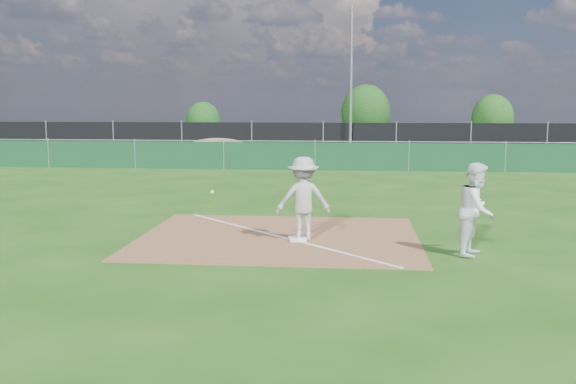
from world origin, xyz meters
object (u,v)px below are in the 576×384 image
object	(u,v)px
runner	(477,209)
car_right	(442,139)
tree_right	(493,118)
first_base	(297,239)
car_mid	(290,138)
car_left	(216,137)
tree_left	(203,122)
play_at_first	(303,199)
tree_mid	(366,113)
light_pole	(351,82)

from	to	relation	value
runner	car_right	world-z (taller)	runner
tree_right	first_base	bearing A→B (deg)	-108.20
car_mid	tree_right	world-z (taller)	tree_right
car_left	tree_left	size ratio (longest dim) A/B	1.52
car_left	runner	bearing A→B (deg)	-146.81
play_at_first	car_mid	size ratio (longest dim) A/B	0.63
play_at_first	runner	bearing A→B (deg)	-15.95
tree_left	car_mid	bearing A→B (deg)	-37.74
runner	car_right	xyz separation A→B (m)	(3.05, 27.03, -0.19)
first_base	runner	size ratio (longest dim) A/B	0.19
car_left	car_right	distance (m)	13.85
car_right	tree_right	xyz separation A→B (m)	(4.55, 7.65, 1.09)
runner	car_mid	size ratio (longest dim) A/B	0.44
play_at_first	runner	world-z (taller)	runner
runner	tree_left	world-z (taller)	tree_left
runner	car_mid	xyz separation A→B (m)	(-6.22, 28.11, -0.21)
first_base	car_right	xyz separation A→B (m)	(6.55, 26.13, 0.64)
runner	first_base	bearing A→B (deg)	98.56
car_left	tree_mid	xyz separation A→B (m)	(9.44, 7.53, 1.38)
car_mid	tree_mid	size ratio (longest dim) A/B	0.97
play_at_first	car_left	world-z (taller)	play_at_first
car_left	tree_right	distance (m)	19.93
play_at_first	runner	xyz separation A→B (m)	(3.38, -0.97, -0.01)
first_base	play_at_first	xyz separation A→B (m)	(0.12, 0.06, 0.85)
runner	tree_right	bearing A→B (deg)	10.66
play_at_first	tree_left	size ratio (longest dim) A/B	0.87
car_right	tree_mid	distance (m)	8.90
tree_left	tree_mid	size ratio (longest dim) A/B	0.71
first_base	play_at_first	size ratio (longest dim) A/B	0.13
first_base	runner	xyz separation A→B (m)	(3.50, -0.90, 0.84)
play_at_first	tree_right	world-z (taller)	tree_right
runner	tree_left	bearing A→B (deg)	44.37
car_right	tree_right	distance (m)	8.97
tree_left	tree_mid	distance (m)	11.77
play_at_first	car_left	xyz separation A→B (m)	(-7.41, 26.13, -0.12)
car_mid	tree_left	size ratio (longest dim) A/B	1.38
first_base	car_left	size ratio (longest dim) A/B	0.08
car_left	tree_left	xyz separation A→B (m)	(-2.25, 6.30, 0.75)
light_pole	tree_right	distance (m)	15.59
first_base	car_right	distance (m)	26.94
first_base	car_mid	xyz separation A→B (m)	(-2.72, 27.21, 0.63)
tree_left	tree_mid	xyz separation A→B (m)	(11.69, 1.23, 0.64)
car_mid	first_base	bearing A→B (deg)	167.73
car_left	car_right	world-z (taller)	car_left
light_pole	car_right	bearing A→B (deg)	36.59
play_at_first	car_right	xyz separation A→B (m)	(6.44, 26.06, -0.20)
light_pole	car_right	size ratio (longest dim) A/B	1.68
play_at_first	tree_mid	size ratio (longest dim) A/B	0.62
first_base	runner	bearing A→B (deg)	-14.47
tree_left	first_base	bearing A→B (deg)	-73.62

